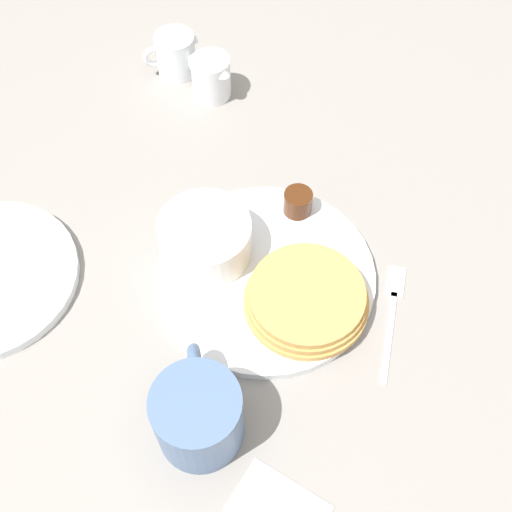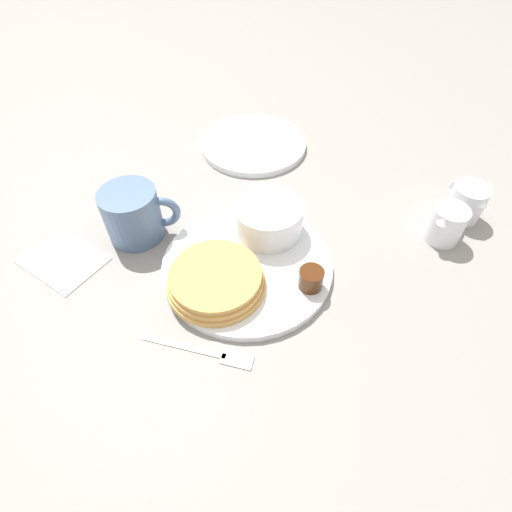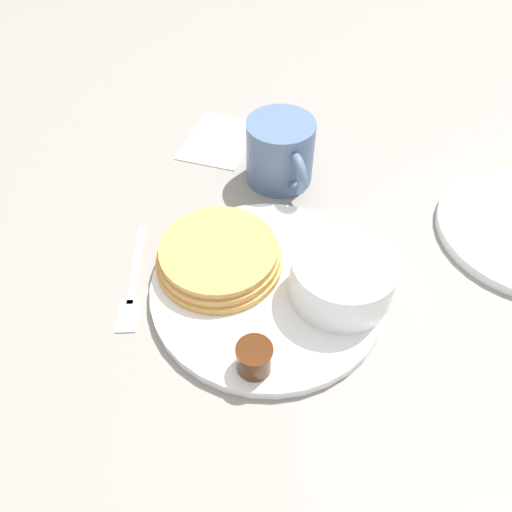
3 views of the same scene
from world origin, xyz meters
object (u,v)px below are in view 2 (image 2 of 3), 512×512
at_px(plate, 247,265).
at_px(creamer_pitcher_far, 466,202).
at_px(fork, 210,353).
at_px(bowl, 270,218).
at_px(coffee_mug, 134,214).
at_px(creamer_pitcher_near, 446,224).

bearing_deg(plate, creamer_pitcher_far, 43.06).
bearing_deg(plate, fork, -82.37).
distance_m(plate, creamer_pitcher_far, 0.37).
xyz_separation_m(bowl, creamer_pitcher_far, (0.27, 0.18, -0.01)).
height_order(bowl, creamer_pitcher_far, same).
bearing_deg(plate, coffee_mug, -177.23).
bearing_deg(creamer_pitcher_near, creamer_pitcher_far, 71.76).
relative_size(plate, coffee_mug, 2.27).
distance_m(bowl, creamer_pitcher_near, 0.27).
relative_size(plate, creamer_pitcher_near, 3.29).
bearing_deg(coffee_mug, creamer_pitcher_far, 29.77).
xyz_separation_m(plate, coffee_mug, (-0.19, -0.01, 0.04)).
xyz_separation_m(creamer_pitcher_near, fork, (-0.23, -0.33, -0.03)).
bearing_deg(creamer_pitcher_far, creamer_pitcher_near, -108.24).
xyz_separation_m(plate, creamer_pitcher_far, (0.27, 0.25, 0.02)).
distance_m(bowl, coffee_mug, 0.21).
bearing_deg(bowl, fork, -85.47).
xyz_separation_m(bowl, fork, (0.02, -0.22, -0.04)).
relative_size(creamer_pitcher_near, creamer_pitcher_far, 1.12).
bearing_deg(plate, bowl, 88.44).
bearing_deg(coffee_mug, bowl, 23.85).
bearing_deg(creamer_pitcher_far, coffee_mug, -150.23).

